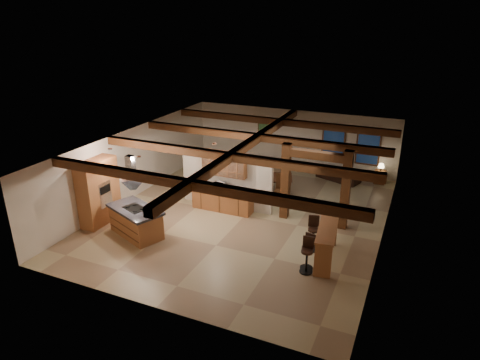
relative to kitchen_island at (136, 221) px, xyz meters
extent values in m
plane|color=tan|center=(2.87, 2.90, -0.52)|extent=(12.00, 12.00, 0.00)
plane|color=silver|center=(2.87, 8.90, 0.93)|extent=(10.00, 0.00, 10.00)
plane|color=silver|center=(2.87, -3.10, 0.93)|extent=(10.00, 0.00, 10.00)
plane|color=silver|center=(-2.13, 2.90, 0.93)|extent=(0.00, 12.00, 12.00)
plane|color=silver|center=(7.87, 2.90, 0.93)|extent=(0.00, 12.00, 12.00)
plane|color=#3C1E13|center=(2.87, 2.90, 2.38)|extent=(12.00, 12.00, 0.00)
cube|color=#432610|center=(2.87, -1.10, 2.24)|extent=(10.00, 0.25, 0.28)
cube|color=#432610|center=(2.87, 1.60, 2.24)|extent=(10.00, 0.25, 0.28)
cube|color=#432610|center=(2.87, 4.20, 2.24)|extent=(10.00, 0.25, 0.28)
cube|color=#432610|center=(2.87, 6.90, 2.24)|extent=(10.00, 0.25, 0.28)
cube|color=#432610|center=(2.87, 2.90, 2.24)|extent=(0.28, 12.00, 0.28)
cube|color=#432610|center=(4.27, 3.40, 0.93)|extent=(0.30, 0.30, 2.90)
cube|color=#432610|center=(6.47, 3.40, 0.93)|extent=(0.30, 0.30, 2.90)
cube|color=#432610|center=(5.37, 3.40, 2.08)|extent=(2.50, 0.28, 0.28)
cube|color=silver|center=(1.87, 3.40, 0.58)|extent=(3.80, 0.18, 2.20)
cube|color=#A15534|center=(-1.80, 0.30, 0.68)|extent=(0.64, 1.60, 2.40)
cube|color=silver|center=(-1.50, 0.30, 0.63)|extent=(0.06, 0.62, 0.95)
cube|color=black|center=(-1.46, 0.30, 0.83)|extent=(0.01, 0.50, 0.28)
cube|color=#A15534|center=(1.87, 3.01, -0.09)|extent=(2.40, 0.60, 0.86)
cube|color=black|center=(1.87, 3.01, 0.38)|extent=(2.50, 0.66, 0.08)
cube|color=#A15534|center=(1.87, 3.22, 1.33)|extent=(1.80, 0.34, 0.95)
cube|color=silver|center=(1.87, 3.04, 1.33)|extent=(1.74, 0.02, 0.90)
pyramid|color=silver|center=(0.00, 0.00, 1.21)|extent=(1.10, 1.10, 0.45)
cube|color=silver|center=(0.00, 0.00, 2.02)|extent=(0.26, 0.22, 0.73)
cube|color=#432610|center=(4.87, 8.84, 0.98)|extent=(1.10, 0.05, 1.70)
cube|color=black|center=(4.87, 8.81, 0.98)|extent=(0.95, 0.02, 1.55)
cube|color=#432610|center=(6.47, 8.84, 0.98)|extent=(1.10, 0.05, 1.70)
cube|color=black|center=(6.47, 8.81, 0.98)|extent=(0.95, 0.02, 1.55)
cube|color=#432610|center=(1.37, 8.84, 1.18)|extent=(0.65, 0.04, 0.85)
cube|color=#275B36|center=(1.37, 8.82, 1.18)|extent=(0.55, 0.01, 0.75)
cylinder|color=silver|center=(0.27, 0.10, 2.35)|extent=(0.16, 0.16, 0.03)
cylinder|color=silver|center=(1.87, 2.40, 2.35)|extent=(0.16, 0.16, 0.03)
cylinder|color=silver|center=(-1.13, 0.40, 2.35)|extent=(0.16, 0.16, 0.03)
cube|color=#A15534|center=(0.00, 0.00, -0.05)|extent=(2.16, 1.63, 0.93)
cube|color=black|center=(0.00, 0.00, 0.45)|extent=(2.33, 1.80, 0.09)
cube|color=black|center=(0.00, 0.00, 0.50)|extent=(0.95, 0.80, 0.02)
imported|color=#432010|center=(2.89, 5.38, -0.16)|extent=(2.29, 1.74, 0.72)
imported|color=black|center=(5.37, 8.06, -0.23)|extent=(2.13, 1.41, 0.58)
imported|color=#ADAEB2|center=(1.77, 3.01, 0.53)|extent=(0.41, 0.30, 0.22)
cube|color=#A15534|center=(6.40, 1.02, 0.61)|extent=(0.82, 2.25, 0.07)
cube|color=#A15534|center=(6.53, 0.04, 0.03)|extent=(0.50, 0.17, 1.10)
cube|color=#A15534|center=(6.28, 2.00, 0.03)|extent=(0.50, 0.17, 1.10)
cube|color=#432610|center=(7.17, 8.42, -0.22)|extent=(0.49, 0.49, 0.60)
cylinder|color=black|center=(7.17, 8.42, 0.16)|extent=(0.06, 0.06, 0.16)
cone|color=#FFDB99|center=(7.17, 8.42, 0.32)|extent=(0.28, 0.28, 0.18)
cylinder|color=black|center=(6.03, 0.10, 0.19)|extent=(0.35, 0.35, 0.07)
cube|color=black|center=(6.02, 0.26, 0.41)|extent=(0.33, 0.06, 0.39)
cylinder|color=black|center=(6.03, 0.10, -0.16)|extent=(0.06, 0.06, 0.69)
cylinder|color=black|center=(6.03, 0.10, -0.50)|extent=(0.39, 0.39, 0.03)
cylinder|color=black|center=(5.99, 0.30, 0.19)|extent=(0.35, 0.35, 0.07)
cube|color=black|center=(6.03, 0.46, 0.41)|extent=(0.33, 0.11, 0.39)
cylinder|color=black|center=(5.99, 0.30, -0.16)|extent=(0.06, 0.06, 0.68)
cylinder|color=black|center=(5.99, 0.30, -0.50)|extent=(0.39, 0.39, 0.03)
cylinder|color=black|center=(5.88, 1.44, 0.22)|extent=(0.37, 0.37, 0.07)
cube|color=black|center=(5.83, 1.61, 0.45)|extent=(0.34, 0.14, 0.41)
cylinder|color=black|center=(5.88, 1.44, -0.15)|extent=(0.06, 0.06, 0.71)
cylinder|color=black|center=(5.88, 1.44, -0.50)|extent=(0.41, 0.41, 0.03)
cube|color=#432610|center=(2.31, 4.66, -0.10)|extent=(0.43, 0.43, 0.06)
cube|color=#432610|center=(2.29, 4.86, 0.25)|extent=(0.39, 0.09, 0.70)
cylinder|color=#432610|center=(2.17, 4.49, -0.32)|extent=(0.05, 0.05, 0.39)
cylinder|color=#432610|center=(2.48, 4.52, -0.32)|extent=(0.05, 0.05, 0.39)
cylinder|color=#432610|center=(2.13, 4.80, -0.32)|extent=(0.05, 0.05, 0.39)
cylinder|color=#432610|center=(2.45, 4.84, -0.32)|extent=(0.05, 0.05, 0.39)
cube|color=#432610|center=(2.17, 5.95, -0.10)|extent=(0.43, 0.43, 0.06)
cube|color=#432610|center=(2.19, 5.76, 0.25)|extent=(0.39, 0.09, 0.70)
cylinder|color=#432610|center=(2.31, 6.13, -0.32)|extent=(0.05, 0.05, 0.39)
cylinder|color=#432610|center=(2.00, 6.10, -0.32)|extent=(0.05, 0.05, 0.39)
cylinder|color=#432610|center=(2.34, 5.81, -0.32)|extent=(0.05, 0.05, 0.39)
cylinder|color=#432610|center=(2.03, 5.78, -0.32)|extent=(0.05, 0.05, 0.39)
cube|color=#432610|center=(3.60, 4.80, -0.10)|extent=(0.43, 0.43, 0.06)
cube|color=#432610|center=(3.58, 4.99, 0.25)|extent=(0.39, 0.09, 0.70)
cylinder|color=#432610|center=(3.46, 4.62, -0.32)|extent=(0.05, 0.05, 0.39)
cylinder|color=#432610|center=(3.77, 4.66, -0.32)|extent=(0.05, 0.05, 0.39)
cylinder|color=#432610|center=(3.43, 4.94, -0.32)|extent=(0.05, 0.05, 0.39)
cylinder|color=#432610|center=(3.74, 4.97, -0.32)|extent=(0.05, 0.05, 0.39)
cube|color=#432610|center=(3.46, 6.09, -0.10)|extent=(0.43, 0.43, 0.06)
cube|color=#432610|center=(3.48, 5.90, 0.25)|extent=(0.39, 0.09, 0.70)
cylinder|color=#432610|center=(3.60, 6.26, -0.32)|extent=(0.05, 0.05, 0.39)
cylinder|color=#432610|center=(3.29, 6.23, -0.32)|extent=(0.05, 0.05, 0.39)
cylinder|color=#432610|center=(3.64, 5.95, -0.32)|extent=(0.05, 0.05, 0.39)
cylinder|color=#432610|center=(3.32, 5.92, -0.32)|extent=(0.05, 0.05, 0.39)
camera|label=1|loc=(8.59, -10.68, 6.73)|focal=32.00mm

